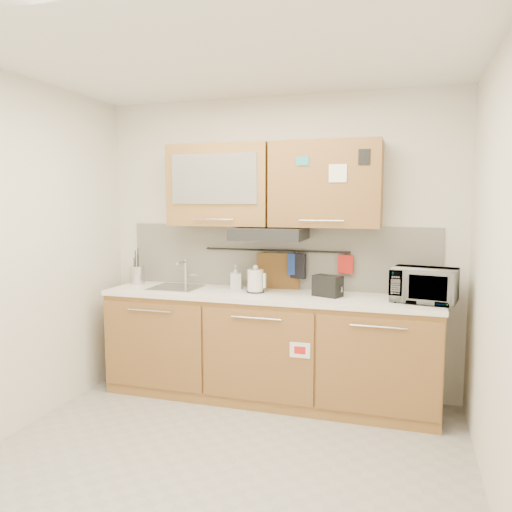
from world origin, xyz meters
The scene contains 21 objects.
floor centered at (0.00, 0.00, 0.00)m, with size 3.20×3.20×0.00m, color #9E9993.
ceiling centered at (0.00, 0.00, 2.60)m, with size 3.20×3.20×0.00m, color white.
wall_back centered at (0.00, 1.50, 1.30)m, with size 3.20×3.20×0.00m, color silver.
wall_left centered at (-1.60, 0.00, 1.30)m, with size 3.00×3.00×0.00m, color silver.
wall_right centered at (1.60, 0.00, 1.30)m, with size 3.00×3.00×0.00m, color silver.
base_cabinet centered at (0.00, 1.19, 0.41)m, with size 2.80×0.64×0.88m.
countertop centered at (0.00, 1.19, 0.90)m, with size 2.82×0.62×0.04m, color white.
backsplash centered at (0.00, 1.49, 1.20)m, with size 2.80×0.02×0.56m, color silver.
upper_cabinets centered at (0.00, 1.32, 1.83)m, with size 1.82×0.37×0.70m.
range_hood centered at (0.00, 1.25, 1.42)m, with size 0.60×0.46×0.10m, color black.
sink centered at (-0.85, 1.21, 0.92)m, with size 0.42×0.40×0.26m.
utensil_rail centered at (0.00, 1.45, 1.26)m, with size 0.02×0.02×1.30m, color black.
utensil_crock centered at (-1.30, 1.30, 1.01)m, with size 0.17×0.17×0.34m.
kettle centered at (-0.11, 1.21, 1.01)m, with size 0.17×0.15×0.24m.
toaster centered at (0.50, 1.21, 1.01)m, with size 0.26×0.21×0.17m.
microwave centered at (1.25, 1.19, 1.05)m, with size 0.47×0.32×0.26m, color #999999.
soap_bottle centered at (-0.33, 1.33, 1.02)m, with size 0.09×0.10×0.21m, color #999999.
cutting_board centered at (0.03, 1.44, 1.01)m, with size 0.38×0.03×0.47m, color brown.
oven_mitt centered at (0.17, 1.44, 1.15)m, with size 0.11×0.03×0.19m, color navy.
dark_pouch centered at (0.21, 1.44, 1.13)m, with size 0.14×0.04×0.22m, color black.
pot_holder centered at (0.62, 1.44, 1.16)m, with size 0.13×0.02×0.16m, color red.
Camera 1 is at (1.12, -2.80, 1.69)m, focal length 35.00 mm.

